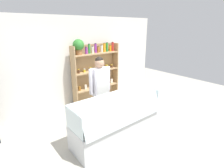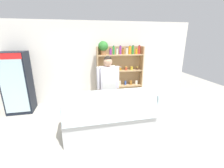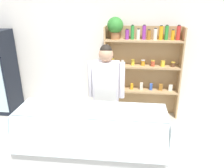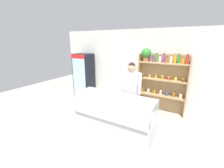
% 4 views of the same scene
% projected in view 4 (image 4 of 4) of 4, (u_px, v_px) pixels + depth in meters
% --- Properties ---
extents(ground_plane, '(12.00, 12.00, 0.00)m').
position_uv_depth(ground_plane, '(112.00, 131.00, 3.96)').
color(ground_plane, '#B7B2A3').
extents(back_wall, '(6.80, 0.10, 2.70)m').
position_uv_depth(back_wall, '(142.00, 68.00, 5.39)').
color(back_wall, white).
rests_on(back_wall, ground).
extents(drinks_fridge, '(0.71, 0.61, 1.81)m').
position_uv_depth(drinks_fridge, '(84.00, 75.00, 6.28)').
color(drinks_fridge, black).
rests_on(drinks_fridge, ground).
extents(shelving_unit, '(1.56, 0.32, 2.08)m').
position_uv_depth(shelving_unit, '(160.00, 76.00, 4.85)').
color(shelving_unit, tan).
rests_on(shelving_unit, ground).
extents(deli_display_case, '(2.03, 0.74, 1.01)m').
position_uv_depth(deli_display_case, '(114.00, 121.00, 3.85)').
color(deli_display_case, silver).
rests_on(deli_display_case, ground).
extents(shop_clerk, '(0.60, 0.25, 1.74)m').
position_uv_depth(shop_clerk, '(131.00, 87.00, 4.22)').
color(shop_clerk, '#4C4233').
rests_on(shop_clerk, ground).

